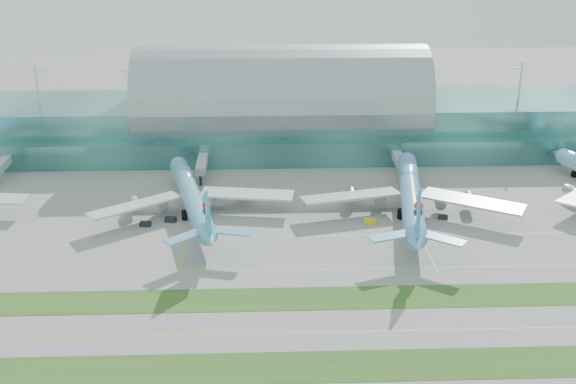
{
  "coord_description": "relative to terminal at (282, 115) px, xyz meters",
  "views": [
    {
      "loc": [
        -8.0,
        -162.94,
        96.59
      ],
      "look_at": [
        0.0,
        55.0,
        9.0
      ],
      "focal_mm": 45.0,
      "sensor_mm": 36.0,
      "label": 1
    }
  ],
  "objects": [
    {
      "name": "grass_strip_near",
      "position": [
        -0.01,
        -156.79,
        -14.19
      ],
      "size": [
        420.0,
        12.0,
        0.08
      ],
      "primitive_type": "cube",
      "color": "#2D591E",
      "rests_on": "ground"
    },
    {
      "name": "taxiline_b",
      "position": [
        -0.01,
        -142.79,
        -14.22
      ],
      "size": [
        420.0,
        0.35,
        0.01
      ],
      "primitive_type": "cube",
      "color": "yellow",
      "rests_on": "ground"
    },
    {
      "name": "airliner_b",
      "position": [
        -32.07,
        -69.24,
        -7.61
      ],
      "size": [
        66.84,
        77.07,
        21.45
      ],
      "rotation": [
        0.0,
        0.0,
        0.23
      ],
      "color": "#5CADCA",
      "rests_on": "ground"
    },
    {
      "name": "taxiline_c",
      "position": [
        -0.01,
        -110.79,
        -14.22
      ],
      "size": [
        420.0,
        0.35,
        0.01
      ],
      "primitive_type": "cube",
      "color": "yellow",
      "rests_on": "ground"
    },
    {
      "name": "gse_d",
      "position": [
        -38.4,
        -75.92,
        -13.48
      ],
      "size": [
        3.87,
        2.63,
        1.5
      ],
      "primitive_type": "cube",
      "rotation": [
        0.0,
        0.0,
        -0.17
      ],
      "color": "black",
      "rests_on": "ground"
    },
    {
      "name": "taxiline_d",
      "position": [
        -0.01,
        -88.79,
        -14.22
      ],
      "size": [
        420.0,
        0.35,
        0.01
      ],
      "primitive_type": "cube",
      "color": "yellow",
      "rests_on": "ground"
    },
    {
      "name": "airliner_c",
      "position": [
        40.85,
        -71.81,
        -7.16
      ],
      "size": [
        72.49,
        83.03,
        22.9
      ],
      "rotation": [
        0.0,
        0.0,
        -0.15
      ],
      "color": "#5FA5D2",
      "rests_on": "ground"
    },
    {
      "name": "gse_e",
      "position": [
        26.43,
        -79.96,
        -13.38
      ],
      "size": [
        4.06,
        2.67,
        1.68
      ],
      "primitive_type": "cube",
      "rotation": [
        0.0,
        0.0,
        -0.3
      ],
      "color": "yellow",
      "rests_on": "ground"
    },
    {
      "name": "gse_c",
      "position": [
        -46.11,
        -79.06,
        -13.51
      ],
      "size": [
        3.7,
        2.24,
        1.44
      ],
      "primitive_type": "cube",
      "rotation": [
        0.0,
        0.0,
        -0.09
      ],
      "color": "black",
      "rests_on": "ground"
    },
    {
      "name": "terminal",
      "position": [
        0.0,
        0.0,
        0.0
      ],
      "size": [
        340.0,
        69.1,
        36.0
      ],
      "color": "#3D7A75",
      "rests_on": "ground"
    },
    {
      "name": "gse_f",
      "position": [
        50.89,
        -77.01,
        -13.54
      ],
      "size": [
        3.51,
        2.49,
        1.37
      ],
      "primitive_type": "cube",
      "rotation": [
        0.0,
        0.0,
        -0.25
      ],
      "color": "black",
      "rests_on": "ground"
    },
    {
      "name": "grass_strip_far",
      "position": [
        -0.01,
        -126.79,
        -14.19
      ],
      "size": [
        420.0,
        12.0,
        0.08
      ],
      "primitive_type": "cube",
      "color": "#2D591E",
      "rests_on": "ground"
    },
    {
      "name": "ground",
      "position": [
        -0.01,
        -128.79,
        -14.23
      ],
      "size": [
        700.0,
        700.0,
        0.0
      ],
      "primitive_type": "plane",
      "color": "gray",
      "rests_on": "ground"
    }
  ]
}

